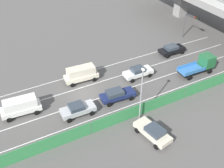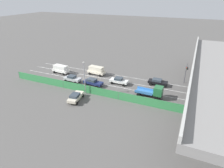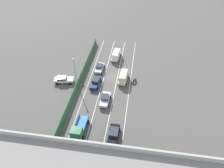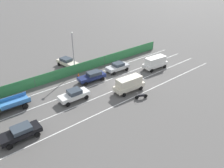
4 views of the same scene
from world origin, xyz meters
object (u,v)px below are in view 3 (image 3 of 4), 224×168
at_px(car_sedan_silver, 99,68).
at_px(car_van_cream, 123,77).
at_px(car_sedan_black, 114,134).
at_px(car_sedan_navy, 96,82).
at_px(street_lamp, 75,70).
at_px(parked_sedan_cream, 63,79).
at_px(flatbed_truck_blue, 78,130).
at_px(car_sedan_white, 105,99).
at_px(traffic_cone, 83,85).
at_px(motorcycle, 134,81).
at_px(traffic_light, 127,157).
at_px(car_van_white, 116,55).

bearing_deg(car_sedan_silver, car_van_cream, 153.07).
bearing_deg(car_sedan_black, car_van_cream, -89.85).
bearing_deg(car_sedan_navy, street_lamp, 8.21).
relative_size(car_sedan_navy, parked_sedan_cream, 0.99).
xyz_separation_m(car_sedan_black, flatbed_truck_blue, (6.51, 0.53, 0.47)).
bearing_deg(car_sedan_silver, car_sedan_white, 107.18).
xyz_separation_m(car_van_cream, traffic_cone, (9.11, 3.37, -0.95)).
xyz_separation_m(car_sedan_silver, street_lamp, (4.31, 6.35, 3.58)).
height_order(car_sedan_silver, car_sedan_black, car_sedan_silver).
xyz_separation_m(flatbed_truck_blue, motorcycle, (-9.20, -16.92, -0.88)).
bearing_deg(parked_sedan_cream, car_van_cream, -169.23).
bearing_deg(motorcycle, car_van_cream, -2.25).
xyz_separation_m(flatbed_truck_blue, traffic_light, (-9.39, 5.32, 2.19)).
relative_size(car_sedan_navy, traffic_light, 0.97).
height_order(car_sedan_silver, motorcycle, car_sedan_silver).
bearing_deg(parked_sedan_cream, car_sedan_white, 155.24).
relative_size(flatbed_truck_blue, traffic_light, 1.15).
height_order(car_sedan_silver, traffic_light, traffic_light).
distance_m(car_sedan_white, flatbed_truck_blue, 9.86).
distance_m(car_van_cream, flatbed_truck_blue, 18.21).
relative_size(car_van_cream, flatbed_truck_blue, 0.87).
bearing_deg(parked_sedan_cream, traffic_cone, 172.24).
distance_m(car_sedan_navy, traffic_light, 22.15).
distance_m(car_sedan_black, traffic_light, 7.05).
bearing_deg(flatbed_truck_blue, car_sedan_navy, -90.67).
xyz_separation_m(car_sedan_silver, traffic_cone, (2.61, 6.67, -0.54)).
relative_size(car_sedan_black, motorcycle, 2.47).
xyz_separation_m(car_van_white, street_lamp, (7.80, 12.46, 3.19)).
relative_size(car_sedan_black, car_van_white, 0.90).
relative_size(car_van_white, flatbed_truck_blue, 0.87).
bearing_deg(flatbed_truck_blue, car_sedan_black, -175.35).
bearing_deg(traffic_light, parked_sedan_cream, -49.07).
bearing_deg(car_sedan_navy, car_sedan_silver, -87.90).
xyz_separation_m(car_van_cream, traffic_light, (-2.93, 22.35, 2.25)).
relative_size(motorcycle, traffic_light, 0.37).
height_order(flatbed_truck_blue, street_lamp, street_lamp).
xyz_separation_m(car_sedan_silver, car_van_cream, (-6.50, 3.30, 0.41)).
bearing_deg(street_lamp, flatbed_truck_blue, 107.27).
height_order(car_van_white, traffic_cone, car_van_white).
distance_m(flatbed_truck_blue, motorcycle, 19.28).
xyz_separation_m(car_sedan_black, traffic_light, (-2.88, 5.85, 2.67)).
height_order(car_sedan_white, flatbed_truck_blue, flatbed_truck_blue).
bearing_deg(car_sedan_silver, flatbed_truck_blue, 90.11).
xyz_separation_m(car_sedan_black, car_van_cream, (0.04, -16.50, 0.42)).
bearing_deg(car_sedan_white, car_sedan_navy, -59.17).
bearing_deg(car_sedan_black, car_sedan_white, -70.31).
relative_size(car_sedan_navy, car_sedan_white, 1.08).
bearing_deg(traffic_cone, street_lamp, -10.88).
relative_size(car_sedan_navy, street_lamp, 0.65).
bearing_deg(parked_sedan_cream, motorcycle, -171.30).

